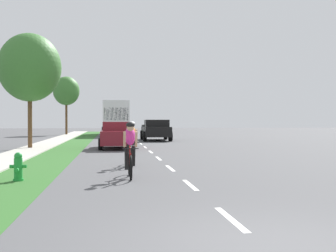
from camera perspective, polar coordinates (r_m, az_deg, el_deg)
ground_plane at (r=25.40m, az=-2.99°, el=-2.86°), size 120.00×120.00×0.00m
grass_verge at (r=25.45m, az=-12.99°, el=-2.87°), size 1.84×70.00×0.01m
sidewalk_concrete at (r=25.69m, az=-17.07°, el=-2.85°), size 1.82×70.00×0.10m
lane_markings_center at (r=29.38m, az=-3.58°, el=-2.36°), size 0.12×54.07×0.01m
fire_hydrant_green at (r=12.22m, az=-19.20°, el=-5.14°), size 0.44×0.38×0.76m
cyclist_lead at (r=12.12m, az=-5.04°, el=-3.07°), size 0.42×1.72×1.58m
cyclist_trailing at (r=15.30m, az=-4.87°, el=-2.26°), size 0.42×1.72×1.58m
sedan_maroon at (r=24.75m, az=-6.80°, el=-1.18°), size 1.98×4.30×1.52m
pickup_black at (r=34.07m, az=-1.63°, el=-0.53°), size 2.22×5.10×1.64m
bus_white at (r=46.46m, az=-6.92°, el=1.25°), size 2.78×11.60×3.48m
street_tree_near at (r=25.84m, az=-17.81°, el=7.35°), size 3.51×3.51×6.53m
street_tree_far at (r=48.22m, az=-13.30°, el=4.51°), size 2.83×2.83×6.34m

